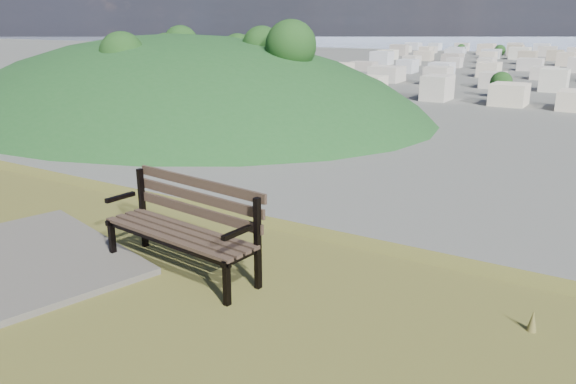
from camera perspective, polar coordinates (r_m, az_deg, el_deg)
The scene contains 3 objects.
park_bench at distance 5.49m, azimuth -10.37°, elevation -2.96°, with size 1.75×0.73×0.89m.
green_wooded_hill at distance 179.82m, azimuth -10.99°, elevation 7.99°, with size 183.99×147.20×92.00m.
city_trees at distance 322.27m, azimuth 26.82°, elevation 11.22°, with size 406.52×387.20×9.98m.
Camera 1 is at (2.81, -1.15, 27.35)m, focal length 35.00 mm.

